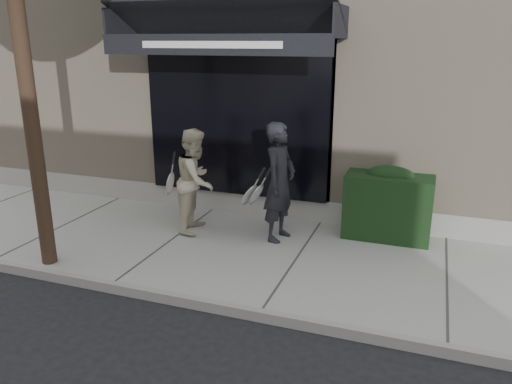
% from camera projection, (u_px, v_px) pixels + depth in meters
% --- Properties ---
extents(ground, '(80.00, 80.00, 0.00)m').
position_uv_depth(ground, '(297.00, 265.00, 7.10)').
color(ground, black).
rests_on(ground, ground).
extents(sidewalk, '(20.00, 3.00, 0.12)m').
position_uv_depth(sidewalk, '(297.00, 261.00, 7.09)').
color(sidewalk, gray).
rests_on(sidewalk, ground).
extents(curb, '(20.00, 0.10, 0.14)m').
position_uv_depth(curb, '(261.00, 315.00, 5.69)').
color(curb, gray).
rests_on(curb, ground).
extents(building_facade, '(14.30, 8.04, 5.64)m').
position_uv_depth(building_facade, '(360.00, 56.00, 10.76)').
color(building_facade, '#BBA88E').
rests_on(building_facade, ground).
extents(hedge, '(1.30, 0.70, 1.14)m').
position_uv_depth(hedge, '(388.00, 204.00, 7.68)').
color(hedge, black).
rests_on(hedge, sidewalk).
extents(pedestrian_front, '(0.74, 0.91, 1.82)m').
position_uv_depth(pedestrian_front, '(279.00, 182.00, 7.49)').
color(pedestrian_front, black).
rests_on(pedestrian_front, sidewalk).
extents(pedestrian_back, '(0.79, 0.88, 1.65)m').
position_uv_depth(pedestrian_back, '(196.00, 180.00, 7.89)').
color(pedestrian_back, beige).
rests_on(pedestrian_back, sidewalk).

